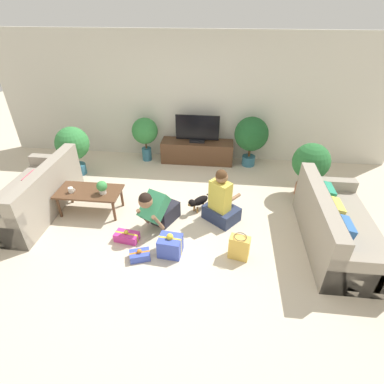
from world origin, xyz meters
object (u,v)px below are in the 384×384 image
gift_box_a (127,237)px  mug (71,190)px  tv_console (197,151)px  dog (198,202)px  tv (197,130)px  potted_plant_back_right (251,135)px  potted_plant_corner_right (311,164)px  tabletop_plant (102,187)px  person_kneeling (158,209)px  person_sitting (221,203)px  sofa_left (34,196)px  coffee_table (89,193)px  potted_plant_back_left (145,132)px  gift_box_b (170,245)px  potted_plant_corner_left (73,145)px  sofa_right (336,228)px  gift_box_c (140,255)px  gift_bag_a (239,247)px

gift_box_a → mug: mug is taller
tv_console → dog: (0.20, -1.85, -0.05)m
tv → potted_plant_back_right: 1.13m
potted_plant_corner_right → tabletop_plant: (-3.43, -0.98, -0.10)m
person_kneeling → person_sitting: person_sitting is taller
sofa_left → coffee_table: size_ratio=1.84×
mug → potted_plant_corner_right: bearing=14.4°
person_kneeling → tv: bearing=106.6°
tv → potted_plant_back_left: 1.13m
tv_console → coffee_table: bearing=-127.8°
gift_box_b → mug: 1.94m
gift_box_a → coffee_table: bearing=140.7°
potted_plant_corner_left → gift_box_a: (1.59, -1.88, -0.56)m
sofa_right → tabletop_plant: bearing=84.6°
potted_plant_back_left → person_sitting: bearing=-49.6°
tv_console → gift_box_c: 3.10m
tv → person_sitting: 2.17m
potted_plant_corner_right → gift_box_c: bearing=-143.4°
sofa_right → potted_plant_back_left: (-3.37, 2.39, 0.35)m
potted_plant_corner_left → tv: bearing=19.0°
person_sitting → gift_box_a: (-1.38, -0.65, -0.27)m
person_sitting → gift_box_b: bearing=89.8°
gift_box_b → coffee_table: bearing=150.3°
gift_bag_a → mug: bearing=164.8°
tv_console → potted_plant_back_right: size_ratio=1.46×
tv → tabletop_plant: 2.49m
potted_plant_back_right → mug: (-2.98, -2.08, -0.23)m
sofa_left → tabletop_plant: 1.23m
potted_plant_corner_right → gift_box_b: bearing=-140.9°
person_kneeling → gift_box_b: size_ratio=2.20×
tv → gift_box_c: bearing=-99.4°
tv → mug: (-1.85, -2.13, -0.27)m
gift_box_b → person_sitting: bearing=51.5°
sofa_left → mug: bearing=90.5°
coffee_table → person_kneeling: size_ratio=1.33×
person_sitting → sofa_right: bearing=-154.7°
tv_console → mug: 2.84m
gift_bag_a → tabletop_plant: 2.35m
gift_box_a → gift_bag_a: (1.66, -0.16, 0.11)m
sofa_left → coffee_table: 0.95m
potted_plant_corner_right → person_sitting: bearing=-148.4°
tv → dog: 1.93m
potted_plant_corner_left → person_kneeling: 2.52m
sofa_right → gift_bag_a: bearing=107.5°
coffee_table → potted_plant_corner_right: potted_plant_corner_right is taller
sofa_right → mug: (-4.10, 0.30, 0.16)m
person_kneeling → tabletop_plant: 0.99m
gift_box_a → gift_bag_a: 1.67m
coffee_table → tv: size_ratio=1.14×
potted_plant_corner_left → potted_plant_back_left: 1.48m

